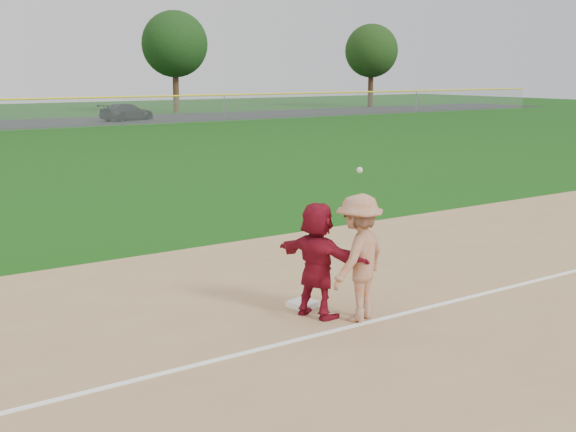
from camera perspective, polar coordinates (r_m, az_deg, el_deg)
ground at (r=11.89m, az=4.06°, el=-7.35°), size 160.00×160.00×0.00m
foul_line at (r=11.30m, az=6.58°, el=-8.28°), size 60.00×0.10×0.01m
first_base at (r=11.90m, az=1.18°, el=-6.97°), size 0.48×0.48×0.09m
base_runner at (r=11.23m, az=2.33°, el=-3.47°), size 1.02×1.78×1.83m
car_right at (r=57.78m, az=-12.62°, el=8.03°), size 4.88×3.27×1.31m
first_base_play at (r=11.11m, az=5.62°, el=-3.31°), size 1.46×1.17×2.36m
tree_3 at (r=68.16m, az=-8.95°, el=13.26°), size 6.00×6.00×9.19m
tree_4 at (r=78.79m, az=6.61°, el=12.83°), size 5.60×5.60×8.67m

